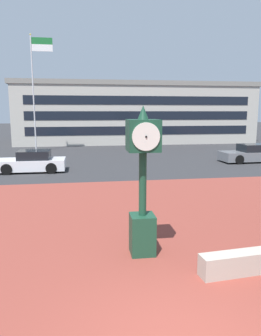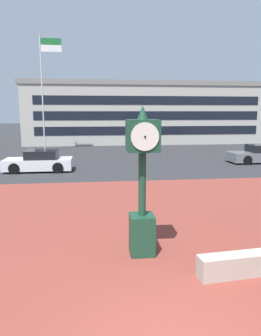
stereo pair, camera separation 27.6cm
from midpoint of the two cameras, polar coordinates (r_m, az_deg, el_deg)
name	(u,v)px [view 2 (the right image)]	position (r m, az deg, el deg)	size (l,w,h in m)	color
plaza_brick_paving	(138,244)	(9.06, 2.29, -13.27)	(44.00, 16.12, 0.01)	brown
street_clock	(142,180)	(7.90, 3.09, -2.11)	(0.77, 0.88, 3.73)	#19422D
car_street_near	(260,155)	(24.69, 22.35, 2.22)	(4.46, 1.95, 1.28)	slate
car_street_mid	(39,162)	(20.30, -15.51, 1.08)	(4.04, 1.95, 1.28)	silver
flagpole_primary	(44,83)	(29.88, -14.76, 14.43)	(1.86, 0.14, 10.05)	silver
civic_building	(142,113)	(40.12, 2.22, 9.75)	(27.35, 11.27, 6.84)	#B2ADA3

